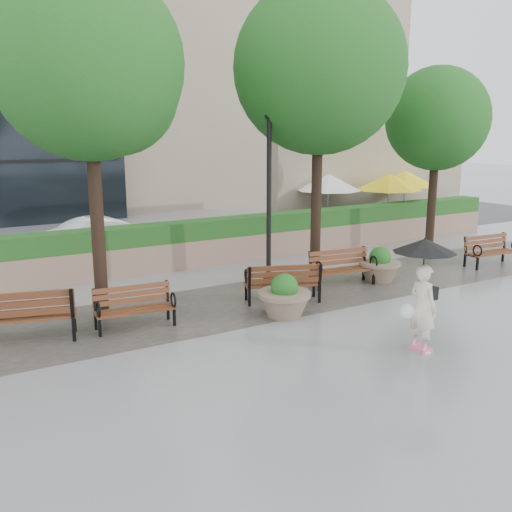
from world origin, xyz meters
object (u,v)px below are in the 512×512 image
bench_0 (23,326)px  planter_right (380,268)px  bench_3 (342,275)px  bench_4 (491,257)px  pedestrian (423,284)px  bench_1 (135,316)px  lamppost (269,212)px  planter_left (284,300)px  bench_2 (283,290)px  car_right (108,236)px

bench_0 → planter_right: size_ratio=1.88×
bench_3 → bench_4: size_ratio=1.04×
bench_4 → pedestrian: 7.79m
bench_0 → bench_1: bearing=-174.8°
bench_1 → lamppost: 4.48m
planter_left → bench_4: bearing=6.0°
bench_0 → bench_2: size_ratio=1.12×
bench_1 → planter_right: planter_right is taller
planter_left → bench_1: bearing=162.9°
bench_0 → bench_4: 13.03m
bench_2 → car_right: car_right is taller
bench_3 → planter_left: (-2.68, -1.35, 0.10)m
bench_2 → pedestrian: 3.97m
bench_4 → planter_right: size_ratio=1.55×
bench_2 → planter_left: (-0.56, -0.93, 0.10)m
bench_3 → car_right: car_right is taller
bench_3 → planter_left: planter_left is taller
bench_1 → planter_right: bearing=7.2°
bench_2 → planter_left: 1.09m
lamppost → car_right: bearing=111.8°
bench_0 → bench_3: (7.83, 0.08, -0.04)m
planter_right → lamppost: size_ratio=0.25×
bench_4 → planter_right: bearing=178.8°
pedestrian → planter_left: bearing=20.8°
bench_2 → planter_right: bench_2 is taller
bench_0 → car_right: car_right is taller
pedestrian → car_right: bearing=13.0°
bench_4 → car_right: 11.89m
car_right → pedestrian: size_ratio=1.80×
pedestrian → bench_3: bearing=-20.6°
planter_right → pedestrian: (-2.73, -4.07, 0.91)m
bench_4 → pedestrian: pedestrian is taller
bench_1 → bench_3: (5.72, 0.41, 0.02)m
planter_left → bench_3: bearing=26.7°
lamppost → planter_left: bearing=-113.2°
bench_2 → pedestrian: (0.54, -3.81, 0.99)m
bench_2 → bench_0: bearing=17.0°
bench_0 → planter_left: size_ratio=1.82×
bench_0 → lamppost: bearing=-157.5°
bench_1 → bench_3: size_ratio=0.92×
bench_1 → car_right: size_ratio=0.44×
bench_2 → car_right: 7.51m
bench_1 → planter_right: size_ratio=1.48×
pedestrian → planter_right: bearing=-33.9°
lamppost → pedestrian: size_ratio=2.12×
car_right → pedestrian: pedestrian is taller
bench_0 → planter_left: bench_0 is taller
pedestrian → bench_2: bearing=7.9°
bench_2 → bench_3: (2.12, 0.42, -0.01)m
bench_0 → bench_1: size_ratio=1.27×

